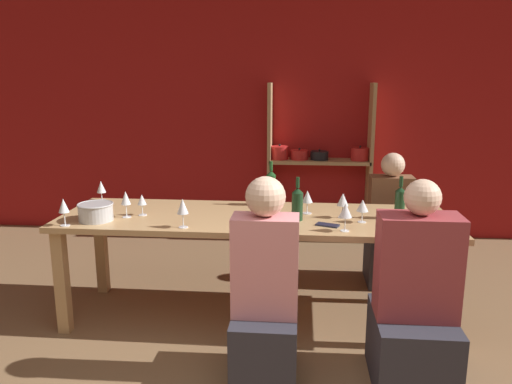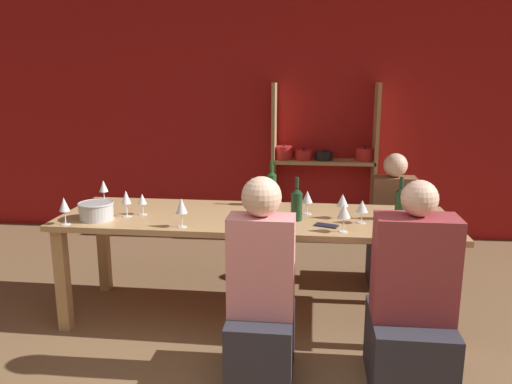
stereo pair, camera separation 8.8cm
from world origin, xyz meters
TOP-DOWN VIEW (x-y plane):
  - wall_back_red at (0.00, 3.83)m, footprint 8.80×0.06m
  - shelf_unit at (0.49, 3.63)m, footprint 1.10×0.30m
  - dining_table at (-0.03, 1.70)m, footprint 2.75×0.85m
  - mixing_bowl at (-1.10, 1.48)m, footprint 0.24×0.24m
  - wine_bottle_green at (0.07, 2.02)m, footprint 0.07×0.07m
  - wine_bottle_dark at (0.28, 1.61)m, footprint 0.08×0.08m
  - wine_bottle_amber at (0.98, 1.72)m, footprint 0.07×0.07m
  - wine_glass_red_a at (-0.82, 1.64)m, footprint 0.06×0.06m
  - wine_glass_empty_a at (0.58, 1.38)m, footprint 0.08×0.08m
  - wine_glass_white_a at (0.59, 1.70)m, footprint 0.08×0.08m
  - wine_glass_red_b at (0.34, 1.79)m, footprint 0.08×0.08m
  - wine_glass_empty_b at (-1.28, 2.04)m, footprint 0.07×0.07m
  - wine_glass_white_b at (-0.46, 1.37)m, footprint 0.08×0.08m
  - wine_glass_white_c at (-1.25, 1.34)m, footprint 0.07×0.07m
  - wine_glass_red_c at (0.71, 1.60)m, footprint 0.08×0.08m
  - wine_glass_empty_c at (-0.92, 1.57)m, footprint 0.07×0.07m
  - cell_phone at (0.48, 1.49)m, footprint 0.17×0.12m
  - person_near_a at (0.95, 0.96)m, footprint 0.44×0.55m
  - person_far_a at (1.05, 2.45)m, footprint 0.35×0.44m
  - person_near_b at (0.11, 0.93)m, footprint 0.37×0.46m

SIDE VIEW (x-z plane):
  - person_far_a at x=1.05m, z-range -0.14..0.99m
  - person_near_a at x=0.95m, z-range -0.17..1.03m
  - person_near_b at x=0.11m, z-range -0.15..1.06m
  - shelf_unit at x=0.49m, z-range -0.25..1.44m
  - dining_table at x=-0.03m, z-range 0.30..1.08m
  - cell_phone at x=0.48m, z-range 0.78..0.79m
  - mixing_bowl at x=-1.10m, z-range 0.78..0.90m
  - wine_glass_red_a at x=-0.82m, z-range 0.81..0.96m
  - wine_glass_empty_b at x=-1.28m, z-range 0.80..0.96m
  - wine_glass_red_c at x=0.71m, z-range 0.81..0.97m
  - wine_bottle_dark at x=0.28m, z-range 0.74..1.04m
  - wine_bottle_amber at x=0.98m, z-range 0.75..1.04m
  - wine_glass_red_b at x=0.34m, z-range 0.81..0.98m
  - wine_glass_white_a at x=0.59m, z-range 0.81..0.99m
  - wine_glass_white_c at x=-1.25m, z-range 0.81..1.00m
  - wine_glass_empty_a at x=0.58m, z-range 0.82..1.00m
  - wine_glass_empty_c at x=-0.92m, z-range 0.82..1.00m
  - wine_glass_white_b at x=-0.46m, z-range 0.82..1.01m
  - wine_bottle_green at x=0.07m, z-range 0.74..1.09m
  - wall_back_red at x=0.00m, z-range 0.00..2.70m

